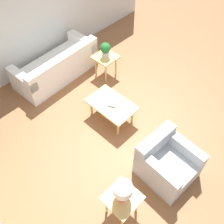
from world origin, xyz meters
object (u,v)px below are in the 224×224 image
armchair (166,163)px  table_lamp (123,191)px  sofa (57,67)px  side_table_lamp (122,200)px  potted_plant (105,49)px  coffee_table (111,105)px  side_table_plant (106,60)px

armchair → table_lamp: 1.18m
table_lamp → sofa: bearing=-22.4°
side_table_lamp → potted_plant: potted_plant is taller
sofa → armchair: (-3.44, 0.31, 0.03)m
side_table_lamp → armchair: bearing=-94.0°
sofa → armchair: size_ratio=2.19×
coffee_table → potted_plant: potted_plant is taller
coffee_table → side_table_lamp: (-1.50, 1.33, 0.07)m
sofa → coffee_table: sofa is taller
coffee_table → side_table_plant: side_table_plant is taller
armchair → side_table_plant: size_ratio=1.71×
sofa → potted_plant: potted_plant is taller
sofa → side_table_lamp: 3.65m
armchair → side_table_lamp: armchair is taller
armchair → side_table_plant: armchair is taller
coffee_table → table_lamp: 2.05m
side_table_plant → table_lamp: table_lamp is taller
side_table_plant → side_table_lamp: 3.41m
side_table_plant → potted_plant: (0.00, -0.00, 0.30)m
potted_plant → side_table_plant: bearing=135.0°
sofa → side_table_lamp: sofa is taller
side_table_plant → potted_plant: bearing=-45.0°
coffee_table → side_table_plant: 1.41m
table_lamp → side_table_plant: bearing=-41.1°
armchair → side_table_lamp: 1.09m
armchair → potted_plant: (2.64, -1.17, 0.44)m
sofa → coffee_table: (-1.86, 0.05, 0.11)m
sofa → table_lamp: table_lamp is taller
coffee_table → potted_plant: 1.45m
sofa → potted_plant: bearing=134.6°
side_table_plant → armchair: bearing=156.2°
sofa → coffee_table: size_ratio=2.10×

